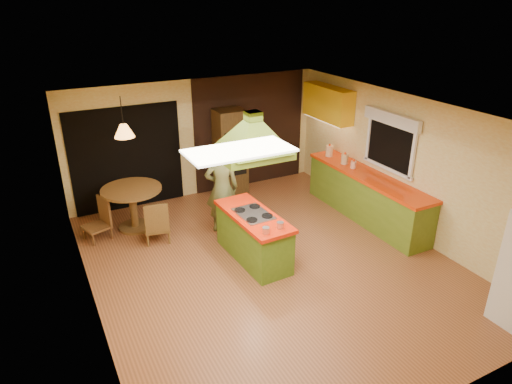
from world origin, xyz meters
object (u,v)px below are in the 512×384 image
wall_oven (230,152)px  canister_large (329,151)px  man (222,188)px  dining_table (132,200)px  kitchen_island (253,236)px

wall_oven → canister_large: size_ratio=8.24×
man → wall_oven: 1.73m
dining_table → canister_large: bearing=-6.2°
kitchen_island → dining_table: (-1.51, 1.97, 0.16)m
wall_oven → dining_table: (-2.30, -0.70, -0.36)m
kitchen_island → dining_table: 2.48m
kitchen_island → man: (-0.05, 1.16, 0.42)m
wall_oven → dining_table: size_ratio=1.70×
man → canister_large: man is taller
dining_table → canister_large: size_ratio=4.84×
man → canister_large: size_ratio=7.37×
dining_table → man: bearing=-29.1°
dining_table → canister_large: canister_large is taller
dining_table → canister_large: 4.13m
man → wall_oven: wall_oven is taller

